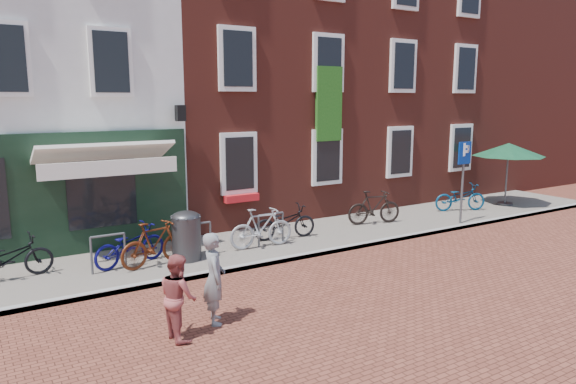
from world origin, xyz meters
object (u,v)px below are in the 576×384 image
bicycle_3 (261,228)px  woman (214,278)px  litter_bin (186,233)px  boy (178,297)px  bicycle_2 (130,245)px  bicycle_6 (460,197)px  bicycle_1 (155,243)px  bicycle_5 (374,207)px  parasol (509,147)px  bicycle_0 (8,258)px  parking_sign (464,168)px  bicycle_4 (285,222)px

bicycle_3 → woman: bearing=144.9°
woman → bicycle_3: size_ratio=0.94×
bicycle_3 → litter_bin: bearing=93.7°
boy → bicycle_3: bearing=-47.8°
bicycle_2 → bicycle_6: size_ratio=1.00×
bicycle_1 → bicycle_3: size_ratio=1.00×
bicycle_3 → bicycle_6: size_ratio=0.97×
litter_bin → bicycle_5: litter_bin is taller
woman → bicycle_2: 3.65m
bicycle_5 → parasol: bearing=-78.0°
litter_bin → bicycle_6: 9.65m
bicycle_0 → bicycle_3: 5.57m
bicycle_0 → bicycle_5: 9.59m
boy → bicycle_3: size_ratio=0.83×
bicycle_5 → bicycle_6: bearing=-76.8°
parasol → boy: size_ratio=1.76×
parking_sign → bicycle_3: (-6.32, 0.84, -1.15)m
bicycle_0 → bicycle_2: 2.40m
litter_bin → bicycle_0: (-3.59, 0.60, -0.18)m
parasol → bicycle_4: parasol is taller
boy → bicycle_5: boy is taller
litter_bin → parasol: (11.77, 0.19, 1.39)m
bicycle_2 → bicycle_6: same height
bicycle_1 → bicycle_5: size_ratio=1.00×
parking_sign → bicycle_5: (-2.26, 1.29, -1.15)m
parking_sign → bicycle_5: parking_sign is taller
bicycle_1 → bicycle_4: bicycle_1 is taller
boy → woman: bearing=-75.0°
bicycle_0 → bicycle_1: size_ratio=1.03×
parasol → bicycle_0: (-15.36, 0.42, -1.56)m
boy → litter_bin: bearing=-26.4°
bicycle_3 → bicycle_5: same height
boy → bicycle_0: size_ratio=0.80×
litter_bin → bicycle_4: 2.90m
boy → bicycle_4: bearing=-51.5°
parking_sign → bicycle_0: bearing=172.9°
bicycle_3 → bicycle_6: bicycle_3 is taller
bicycle_0 → woman: bearing=-151.6°
litter_bin → bicycle_2: size_ratio=0.71×
boy → bicycle_4: size_ratio=0.80×
litter_bin → bicycle_6: size_ratio=0.71×
bicycle_6 → bicycle_5: bearing=111.7°
bicycle_3 → boy: bearing=140.3°
bicycle_1 → bicycle_5: bearing=-100.1°
parasol → woman: (-12.54, -3.51, -1.33)m
woman → bicycle_1: size_ratio=0.94×
parking_sign → bicycle_6: size_ratio=1.41×
boy → bicycle_1: size_ratio=0.83×
litter_bin → bicycle_5: size_ratio=0.73×
litter_bin → bicycle_0: 3.64m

